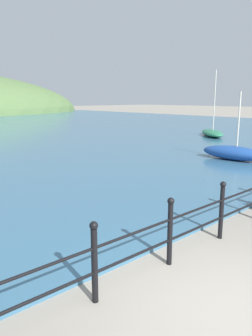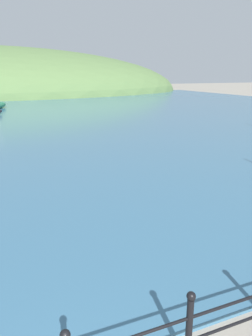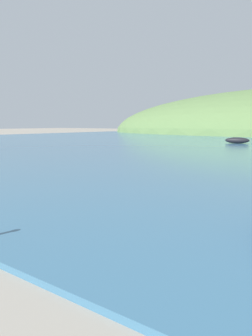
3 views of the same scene
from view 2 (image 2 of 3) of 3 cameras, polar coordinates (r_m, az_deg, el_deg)
name	(u,v)px [view 2 (image 2 of 3)]	position (r m, az deg, el deg)	size (l,w,h in m)	color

